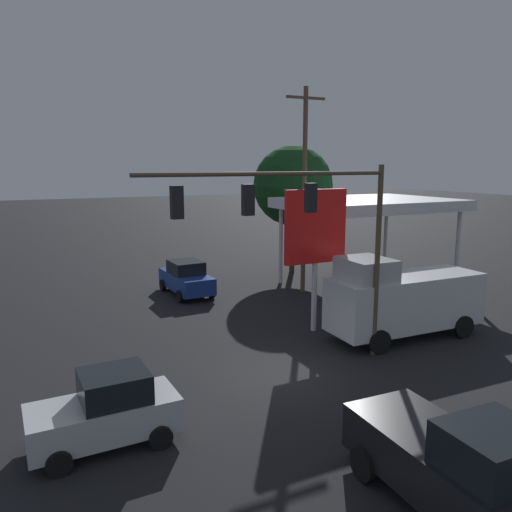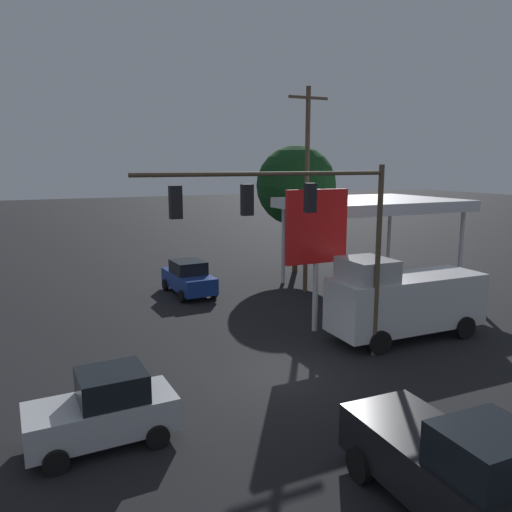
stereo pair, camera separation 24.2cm
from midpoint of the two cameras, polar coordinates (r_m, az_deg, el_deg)
ground_plane at (r=17.96m, az=2.47°, el=-13.47°), size 200.00×200.00×0.00m
traffic_signal_assembly at (r=17.06m, az=4.65°, el=4.34°), size 9.18×0.43×7.27m
utility_pole at (r=28.24m, az=5.30°, el=7.82°), size 2.40×0.26×11.43m
gas_station_canopy at (r=30.07m, az=12.42°, el=5.72°), size 9.39×7.45×5.30m
price_sign at (r=21.57m, az=6.50°, el=2.84°), size 2.96×0.27×6.24m
sedan_far at (r=28.50m, az=-8.23°, el=-2.50°), size 2.23×4.48×1.93m
pickup_parked at (r=11.86m, az=21.69°, el=-21.71°), size 2.38×5.25×2.40m
hatchback_crossing at (r=14.21m, az=-17.18°, el=-16.51°), size 3.85×2.06×1.97m
delivery_truck at (r=21.94m, az=16.04°, el=-4.72°), size 6.85×2.69×3.58m
street_tree at (r=33.72m, az=4.03°, el=8.01°), size 5.32×5.32×8.54m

